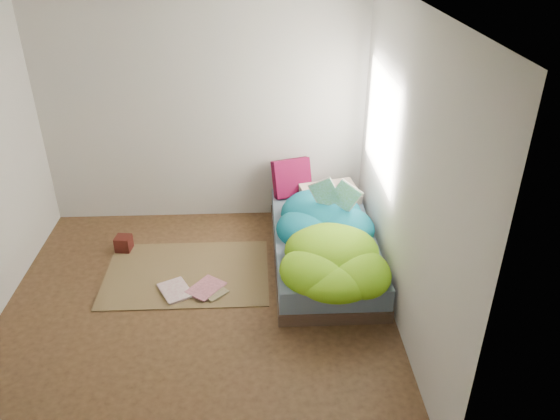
% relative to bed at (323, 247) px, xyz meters
% --- Properties ---
extents(ground, '(3.50, 3.50, 0.00)m').
position_rel_bed_xyz_m(ground, '(-1.22, -0.72, -0.17)').
color(ground, '#3D2817').
rests_on(ground, ground).
extents(room_walls, '(3.54, 3.54, 2.62)m').
position_rel_bed_xyz_m(room_walls, '(-1.21, -0.71, 1.46)').
color(room_walls, beige).
rests_on(room_walls, ground).
extents(bed, '(1.00, 2.00, 0.34)m').
position_rel_bed_xyz_m(bed, '(0.00, 0.00, 0.00)').
color(bed, '#3D2B21').
rests_on(bed, ground).
extents(duvet, '(0.96, 1.84, 0.34)m').
position_rel_bed_xyz_m(duvet, '(0.00, -0.22, 0.34)').
color(duvet, navy).
rests_on(duvet, bed).
extents(rug, '(1.60, 1.10, 0.01)m').
position_rel_bed_xyz_m(rug, '(-1.37, -0.17, -0.16)').
color(rug, brown).
rests_on(rug, ground).
extents(pillow_floral, '(0.68, 0.51, 0.14)m').
position_rel_bed_xyz_m(pillow_floral, '(0.14, 0.66, 0.24)').
color(pillow_floral, white).
rests_on(pillow_floral, bed).
extents(pillow_magenta, '(0.44, 0.25, 0.42)m').
position_rel_bed_xyz_m(pillow_magenta, '(-0.27, 0.83, 0.38)').
color(pillow_magenta, '#52051F').
rests_on(pillow_magenta, bed).
extents(open_book, '(0.43, 0.23, 0.26)m').
position_rel_bed_xyz_m(open_book, '(0.10, 0.09, 0.64)').
color(open_book, '#287B2B').
rests_on(open_book, duvet).
extents(wooden_box, '(0.17, 0.17, 0.16)m').
position_rel_bed_xyz_m(wooden_box, '(-2.07, 0.28, -0.08)').
color(wooden_box, '#3C0D0D').
rests_on(wooden_box, rug).
extents(floor_book_a, '(0.38, 0.42, 0.03)m').
position_rel_bed_xyz_m(floor_book_a, '(-1.56, -0.53, -0.14)').
color(floor_book_a, white).
rests_on(floor_book_a, rug).
extents(floor_book_b, '(0.40, 0.42, 0.03)m').
position_rel_bed_xyz_m(floor_book_b, '(-1.26, -0.38, -0.14)').
color(floor_book_b, pink).
rests_on(floor_book_b, rug).
extents(floor_book_c, '(0.36, 0.37, 0.02)m').
position_rel_bed_xyz_m(floor_book_c, '(-1.20, -0.55, -0.15)').
color(floor_book_c, tan).
rests_on(floor_book_c, rug).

